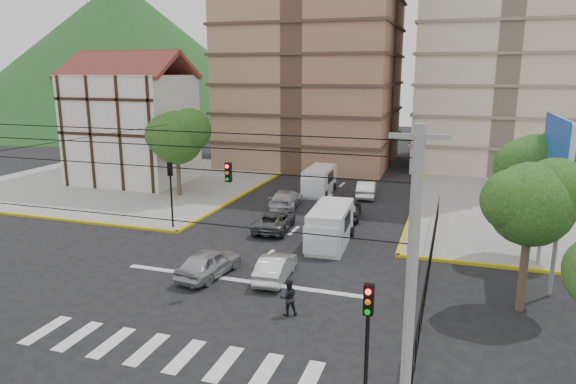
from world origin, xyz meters
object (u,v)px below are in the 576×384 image
at_px(van_left_lane, 319,182).
at_px(pedestrian_crosswalk, 288,298).
at_px(traffic_light_se, 367,332).
at_px(van_right_lane, 329,228).
at_px(traffic_light_nw, 171,184).
at_px(car_white_front_right, 276,267).
at_px(car_silver_front_left, 209,263).

xyz_separation_m(van_left_lane, pedestrian_crosswalk, (4.54, -22.25, -0.30)).
bearing_deg(pedestrian_crosswalk, traffic_light_se, 96.45).
distance_m(van_right_lane, van_left_lane, 13.48).
height_order(van_right_lane, pedestrian_crosswalk, van_right_lane).
bearing_deg(van_right_lane, traffic_light_nw, 176.71).
xyz_separation_m(traffic_light_se, van_right_lane, (-4.85, 15.58, -1.96)).
distance_m(traffic_light_se, van_right_lane, 16.44).
bearing_deg(traffic_light_se, pedestrian_crosswalk, 125.31).
relative_size(van_right_lane, car_white_front_right, 1.37).
bearing_deg(traffic_light_nw, van_right_lane, -0.09).
xyz_separation_m(traffic_light_nw, car_silver_front_left, (5.98, -6.55, -2.39)).
xyz_separation_m(van_left_lane, car_white_front_right, (2.70, -18.71, -0.46)).
height_order(traffic_light_se, van_left_lane, traffic_light_se).
relative_size(traffic_light_se, pedestrian_crosswalk, 2.73).
xyz_separation_m(traffic_light_nw, van_right_lane, (10.75, -0.02, -1.96)).
height_order(traffic_light_nw, car_silver_front_left, traffic_light_nw).
bearing_deg(van_right_lane, car_silver_front_left, -129.32).
relative_size(traffic_light_nw, pedestrian_crosswalk, 2.73).
bearing_deg(pedestrian_crosswalk, van_right_lane, -115.98).
bearing_deg(traffic_light_nw, traffic_light_se, -45.00).
relative_size(van_right_lane, van_left_lane, 1.06).
bearing_deg(car_white_front_right, car_silver_front_left, 7.35).
relative_size(traffic_light_nw, van_left_lane, 0.87).
relative_size(van_right_lane, pedestrian_crosswalk, 3.32).
bearing_deg(car_white_front_right, pedestrian_crosswalk, 113.52).
bearing_deg(car_white_front_right, traffic_light_nw, -36.03).
bearing_deg(van_left_lane, car_white_front_right, -83.20).
xyz_separation_m(van_right_lane, van_left_lane, (-4.07, 12.85, -0.05)).
relative_size(traffic_light_se, van_left_lane, 0.87).
distance_m(car_silver_front_left, car_white_front_right, 3.46).
relative_size(traffic_light_nw, van_right_lane, 0.82).
distance_m(van_left_lane, car_white_front_right, 18.90).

